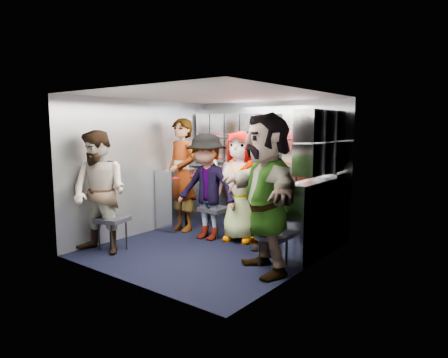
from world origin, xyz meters
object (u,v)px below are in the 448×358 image
Objects in this scene: attendant_arc_c at (241,186)px; attendant_arc_a at (100,193)px; attendant_arc_b at (207,187)px; attendant_arc_d at (262,192)px; attendant_arc_e at (266,193)px; jump_seat_center at (247,211)px; jump_seat_mid_left at (214,211)px; jump_seat_mid_right at (268,220)px; jump_seat_near_right at (273,239)px; jump_seat_near_left at (112,221)px; attendant_standing at (182,175)px.

attendant_arc_a is at bearing -135.66° from attendant_arc_c.
attendant_arc_d is at bearing 3.60° from attendant_arc_b.
attendant_arc_c is 1.32m from attendant_arc_e.
jump_seat_mid_left is at bearing -149.57° from jump_seat_center.
jump_seat_near_right is at bearing -54.67° from jump_seat_mid_right.
jump_seat_mid_right is 1.03m from attendant_arc_b.
attendant_arc_c reaches higher than jump_seat_near_right.
jump_seat_center is at bearing 162.54° from jump_seat_mid_right.
jump_seat_mid_right is 1.19m from attendant_arc_e.
attendant_arc_d is 0.85× the size of attendant_arc_e.
attendant_arc_e is (2.10, 0.76, 0.10)m from attendant_arc_a.
attendant_arc_a is 1.55m from attendant_arc_b.
attendant_arc_c is (0.44, 0.26, 0.02)m from attendant_arc_b.
attendant_arc_a reaches higher than jump_seat_mid_left.
jump_seat_near_left is 2.18m from jump_seat_mid_right.
attendant_arc_b is 1.01× the size of attendant_arc_d.
attendant_arc_e is (1.42, -0.80, 0.52)m from jump_seat_mid_left.
jump_seat_near_left is 1.16× the size of jump_seat_near_right.
attendant_arc_c is at bearing -175.44° from jump_seat_mid_right.
attendant_arc_e is at bearing -90.00° from jump_seat_near_right.
attendant_arc_e is at bearing -60.33° from jump_seat_mid_right.
jump_seat_mid_left is 1.10× the size of jump_seat_mid_right.
jump_seat_center is 1.19× the size of jump_seat_near_right.
attendant_standing reaches higher than attendant_arc_d.
attendant_arc_b is at bearing 50.05° from attendant_arc_a.
attendant_arc_c is at bearing 144.41° from jump_seat_near_right.
jump_seat_mid_left is at bearing 178.67° from attendant_arc_c.
attendant_arc_b reaches higher than jump_seat_mid_right.
attendant_arc_c is at bearing 10.05° from jump_seat_mid_left.
attendant_standing is at bearing -166.60° from attendant_arc_e.
attendant_arc_d is (0.90, 0.11, -0.01)m from attendant_arc_b.
attendant_arc_b is 1.55m from attendant_arc_e.
attendant_standing is (-0.68, -0.00, 0.51)m from jump_seat_mid_left.
jump_seat_near_left is at bearing -179.31° from attendant_arc_d.
attendant_arc_d is (1.58, -0.06, -0.12)m from attendant_standing.
jump_seat_mid_right is 2.35m from attendant_arc_a.
jump_seat_center is 0.29× the size of attendant_arc_c.
attendant_arc_b is at bearing 162.65° from jump_seat_near_right.
attendant_arc_e is at bearing -47.29° from jump_seat_center.
attendant_arc_c is 0.48m from attendant_arc_d.
attendant_arc_a is 1.04× the size of attendant_arc_b.
attendant_arc_a reaches higher than jump_seat_near_left.
attendant_arc_b is at bearing -90.00° from jump_seat_mid_left.
jump_seat_center is at bearing 138.03° from jump_seat_near_right.
attendant_arc_e reaches higher than attendant_arc_d.
jump_seat_mid_right is (0.46, -0.14, -0.05)m from jump_seat_center.
jump_seat_near_left is at bearing -130.20° from attendant_arc_e.
jump_seat_near_right is 0.25× the size of attendant_arc_b.
attendant_arc_d is (1.58, 1.50, -0.03)m from attendant_arc_a.
jump_seat_center is at bearing 30.43° from jump_seat_mid_left.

